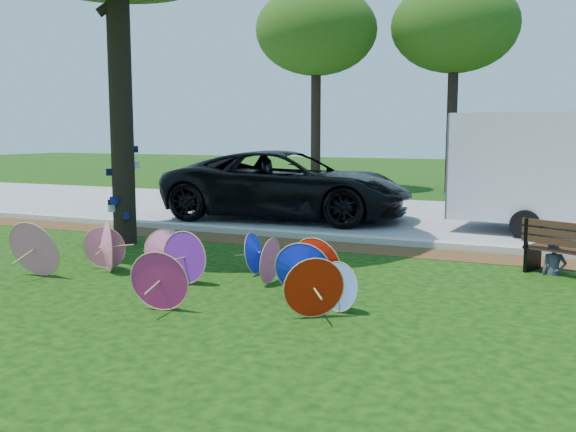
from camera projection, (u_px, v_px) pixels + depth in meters
name	position (u px, v px, depth m)	size (l,w,h in m)	color
ground	(190.00, 302.00, 8.26)	(90.00, 90.00, 0.00)	black
mulch_strip	(317.00, 245.00, 12.34)	(90.00, 1.00, 0.01)	#472D16
curb	(329.00, 237.00, 12.97)	(90.00, 0.30, 0.12)	#B7B5AD
street	(384.00, 215.00, 16.74)	(90.00, 8.00, 0.01)	gray
parasol_pile	(190.00, 260.00, 9.03)	(5.56, 2.81, 0.91)	#BE1503
black_van	(288.00, 185.00, 15.99)	(2.82, 6.12, 1.70)	black
cargo_trailer	(536.00, 166.00, 13.78)	(3.24, 2.05, 2.87)	silver
person_left	(555.00, 242.00, 9.74)	(0.37, 0.24, 1.01)	#393B4E
bg_trees	(521.00, 18.00, 20.34)	(20.63, 6.49, 7.40)	black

